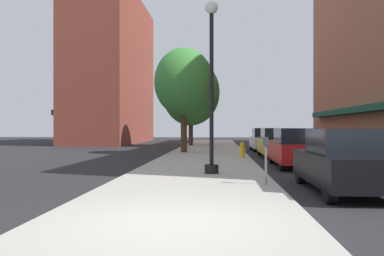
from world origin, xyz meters
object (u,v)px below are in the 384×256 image
(lamppost, at_px, (212,83))
(car_black, at_px, (344,161))
(parking_meter_near, at_px, (266,154))
(car_yellow, at_px, (276,143))
(tree_near, at_px, (191,92))
(car_red, at_px, (295,148))
(car_white, at_px, (264,140))
(tree_mid, at_px, (184,82))
(fire_hydrant, at_px, (242,150))

(lamppost, height_order, car_black, lamppost)
(parking_meter_near, xyz_separation_m, car_yellow, (1.95, 11.81, -0.14))
(tree_near, height_order, car_red, tree_near)
(car_yellow, bearing_deg, car_black, -90.89)
(tree_near, distance_m, car_white, 9.52)
(tree_mid, xyz_separation_m, car_black, (5.49, -14.79, -3.77))
(tree_near, height_order, car_black, tree_near)
(lamppost, height_order, car_yellow, lamppost)
(parking_meter_near, relative_size, car_black, 0.30)
(tree_mid, bearing_deg, car_yellow, -24.44)
(tree_mid, bearing_deg, tree_near, 91.61)
(parking_meter_near, xyz_separation_m, car_white, (1.95, 17.96, -0.14))
(tree_near, relative_size, car_black, 1.78)
(tree_mid, xyz_separation_m, car_yellow, (5.49, -2.49, -3.77))
(parking_meter_near, xyz_separation_m, car_black, (1.95, -0.49, -0.14))
(tree_mid, bearing_deg, car_red, -56.07)
(lamppost, xyz_separation_m, parking_meter_near, (1.54, -2.61, -2.25))
(lamppost, bearing_deg, car_yellow, 69.22)
(fire_hydrant, distance_m, car_red, 4.34)
(parking_meter_near, height_order, car_red, car_red)
(car_black, bearing_deg, lamppost, 138.71)
(tree_near, relative_size, tree_mid, 1.15)
(car_white, bearing_deg, fire_hydrant, -103.11)
(tree_mid, xyz_separation_m, car_red, (5.49, -8.16, -3.77))
(fire_hydrant, xyz_separation_m, tree_mid, (-3.46, 4.33, 4.06))
(fire_hydrant, bearing_deg, tree_near, 104.56)
(fire_hydrant, relative_size, tree_mid, 0.12)
(fire_hydrant, xyz_separation_m, car_white, (2.03, 7.98, 0.29))
(tree_near, bearing_deg, car_white, -48.06)
(tree_mid, xyz_separation_m, car_white, (5.49, 3.66, -3.77))
(car_black, relative_size, car_yellow, 1.00)
(fire_hydrant, relative_size, car_black, 0.18)
(car_black, height_order, car_red, same)
(car_red, height_order, car_yellow, same)
(car_black, bearing_deg, tree_mid, 110.69)
(fire_hydrant, height_order, car_black, car_black)
(car_white, bearing_deg, tree_mid, -145.18)
(tree_near, xyz_separation_m, car_white, (5.77, -6.42, -4.02))
(fire_hydrant, bearing_deg, tree_mid, 128.63)
(car_black, bearing_deg, fire_hydrant, 101.30)
(parking_meter_near, xyz_separation_m, car_red, (1.95, 6.15, -0.14))
(car_yellow, bearing_deg, tree_mid, 154.68)
(tree_mid, bearing_deg, lamppost, -80.31)
(lamppost, height_order, car_red, lamppost)
(car_white, bearing_deg, car_red, -88.86)
(car_yellow, bearing_deg, lamppost, -111.67)
(car_white, bearing_deg, lamppost, -101.67)
(lamppost, bearing_deg, tree_mid, 99.69)
(car_black, distance_m, car_yellow, 12.30)
(car_yellow, bearing_deg, parking_meter_near, -100.26)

